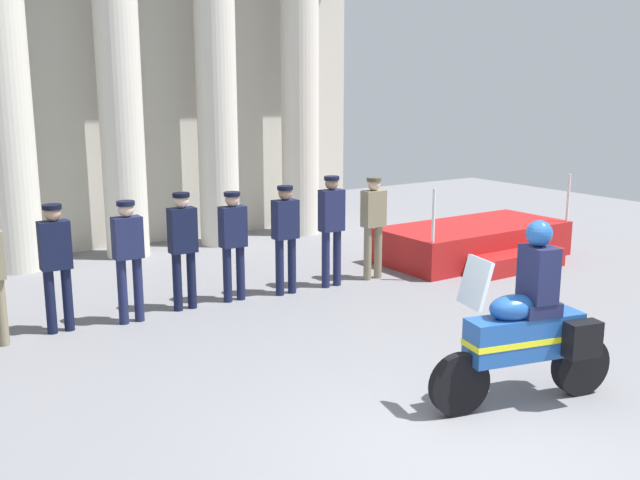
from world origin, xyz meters
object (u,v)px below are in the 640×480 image
officer_in_row_2 (128,251)px  officer_in_row_6 (332,222)px  motorcycle_with_rider (531,329)px  officer_in_row_5 (285,231)px  officer_in_row_3 (183,242)px  reviewing_stand (476,243)px  officer_in_row_7 (373,220)px  officer_in_row_4 (233,237)px  officer_in_row_1 (56,258)px

officer_in_row_2 → officer_in_row_6: bearing=-179.3°
officer_in_row_6 → motorcycle_with_rider: motorcycle_with_rider is taller
officer_in_row_5 → officer_in_row_3: bearing=-3.8°
officer_in_row_3 → reviewing_stand: bearing=179.6°
officer_in_row_6 → officer_in_row_7: (0.84, -0.00, -0.05)m
officer_in_row_2 → officer_in_row_4: size_ratio=1.02×
officer_in_row_1 → officer_in_row_7: bearing=179.2°
officer_in_row_7 → officer_in_row_2: bearing=0.8°
reviewing_stand → officer_in_row_5: (-4.10, 0.01, 0.69)m
officer_in_row_4 → motorcycle_with_rider: motorcycle_with_rider is taller
officer_in_row_4 → officer_in_row_5: (0.83, -0.13, 0.03)m
officer_in_row_1 → officer_in_row_6: (4.21, -0.16, 0.05)m
officer_in_row_3 → officer_in_row_6: bearing=177.2°
officer_in_row_4 → officer_in_row_3: bearing=0.3°
officer_in_row_2 → officer_in_row_5: officer_in_row_5 is taller
officer_in_row_3 → officer_in_row_4: 0.79m
officer_in_row_4 → motorcycle_with_rider: size_ratio=0.80×
officer_in_row_1 → officer_in_row_4: bearing=-179.0°
officer_in_row_5 → officer_in_row_7: officer_in_row_7 is taller
officer_in_row_4 → motorcycle_with_rider: bearing=100.7°
officer_in_row_3 → officer_in_row_5: size_ratio=1.01×
officer_in_row_5 → officer_in_row_7: (1.67, -0.03, 0.01)m
officer_in_row_4 → officer_in_row_7: 2.51m
officer_in_row_2 → officer_in_row_7: (4.14, -0.03, 0.01)m
reviewing_stand → officer_in_row_4: bearing=178.4°
reviewing_stand → officer_in_row_4: 4.98m
officer_in_row_1 → officer_in_row_5: 3.38m
officer_in_row_1 → officer_in_row_6: 4.21m
officer_in_row_5 → officer_in_row_1: bearing=-1.2°
officer_in_row_1 → officer_in_row_2: officer_in_row_1 is taller
officer_in_row_3 → motorcycle_with_rider: bearing=109.4°
officer_in_row_7 → officer_in_row_3: bearing=-1.8°
reviewing_stand → motorcycle_with_rider: motorcycle_with_rider is taller
officer_in_row_4 → officer_in_row_7: bearing=177.5°
reviewing_stand → officer_in_row_5: bearing=179.8°
officer_in_row_2 → officer_in_row_3: (0.85, 0.14, 0.01)m
officer_in_row_2 → officer_in_row_5: 2.47m
officer_in_row_7 → motorcycle_with_rider: 5.01m
reviewing_stand → officer_in_row_4: officer_in_row_4 is taller
reviewing_stand → officer_in_row_2: size_ratio=2.12×
officer_in_row_2 → officer_in_row_4: (1.64, 0.13, -0.02)m
officer_in_row_1 → officer_in_row_3: (1.76, 0.00, 0.00)m
officer_in_row_1 → officer_in_row_6: bearing=178.9°
officer_in_row_4 → officer_in_row_5: 0.84m
officer_in_row_4 → motorcycle_with_rider: (0.83, -4.88, -0.18)m
officer_in_row_2 → officer_in_row_7: 4.14m
reviewing_stand → officer_in_row_1: officer_in_row_1 is taller
officer_in_row_3 → officer_in_row_6: 2.46m
officer_in_row_2 → officer_in_row_5: bearing=-178.7°
reviewing_stand → officer_in_row_7: bearing=-179.6°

